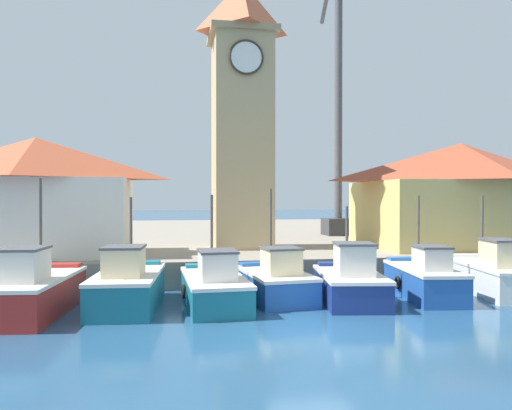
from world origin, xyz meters
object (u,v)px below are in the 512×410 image
object	(u,v)px
fishing_boat_left_outer	(128,286)
fishing_boat_right_inner	(490,274)
fishing_boat_center	(350,282)
warehouse_right	(461,193)
fishing_boat_far_left	(33,291)
clock_tower	(242,107)
warehouse_left	(36,195)
fishing_boat_left_inner	(214,286)
fishing_boat_mid_left	(275,281)
fishing_boat_mid_right	(424,278)
port_crane_near	(338,118)

from	to	relation	value
fishing_boat_left_outer	fishing_boat_right_inner	xyz separation A→B (m)	(14.12, 0.34, -0.01)
fishing_boat_left_outer	fishing_boat_center	bearing A→B (deg)	-2.65
fishing_boat_center	fishing_boat_right_inner	distance (m)	6.21
warehouse_right	fishing_boat_center	bearing A→B (deg)	-139.74
fishing_boat_far_left	fishing_boat_center	world-z (taller)	fishing_boat_far_left
clock_tower	fishing_boat_left_outer	bearing A→B (deg)	-121.18
warehouse_left	clock_tower	bearing A→B (deg)	10.68
clock_tower	warehouse_right	xyz separation A→B (m)	(12.11, -1.06, -4.61)
fishing_boat_right_inner	clock_tower	size ratio (longest dim) A/B	0.34
fishing_boat_left_inner	warehouse_right	bearing A→B (deg)	28.04
fishing_boat_far_left	fishing_boat_mid_left	xyz separation A→B (m)	(8.33, 1.14, -0.10)
fishing_boat_left_inner	fishing_boat_mid_right	bearing A→B (deg)	0.22
fishing_boat_mid_right	clock_tower	xyz separation A→B (m)	(-5.83, 8.66, 7.96)
fishing_boat_center	warehouse_right	xyz separation A→B (m)	(9.38, 7.95, 3.34)
fishing_boat_mid_right	clock_tower	bearing A→B (deg)	123.96
fishing_boat_left_outer	clock_tower	distance (m)	12.83
fishing_boat_far_left	fishing_boat_mid_right	distance (m)	14.03
fishing_boat_far_left	clock_tower	distance (m)	14.61
fishing_boat_mid_left	warehouse_right	bearing A→B (deg)	30.21
fishing_boat_right_inner	fishing_boat_mid_left	bearing A→B (deg)	178.27
fishing_boat_left_inner	warehouse_right	xyz separation A→B (m)	(14.34, 7.64, 3.39)
fishing_boat_far_left	fishing_boat_mid_left	size ratio (longest dim) A/B	1.18
fishing_boat_far_left	port_crane_near	bearing A→B (deg)	46.65
fishing_boat_center	fishing_boat_mid_right	distance (m)	3.12
fishing_boat_left_inner	clock_tower	distance (m)	12.02
fishing_boat_far_left	warehouse_left	xyz separation A→B (m)	(-1.75, 7.29, 3.19)
fishing_boat_mid_left	fishing_boat_right_inner	size ratio (longest dim) A/B	0.83
fishing_boat_far_left	fishing_boat_left_outer	world-z (taller)	fishing_boat_far_left
fishing_boat_center	fishing_boat_mid_right	xyz separation A→B (m)	(3.10, 0.34, -0.01)
fishing_boat_right_inner	port_crane_near	xyz separation A→B (m)	(-0.77, 16.42, 8.89)
fishing_boat_left_inner	fishing_boat_mid_left	size ratio (longest dim) A/B	1.17
fishing_boat_far_left	clock_tower	world-z (taller)	clock_tower
fishing_boat_mid_left	clock_tower	xyz separation A→B (m)	(-0.14, 8.03, 8.00)
fishing_boat_mid_right	port_crane_near	world-z (taller)	port_crane_near
fishing_boat_left_inner	fishing_boat_right_inner	distance (m)	11.13
fishing_boat_left_outer	fishing_boat_left_inner	xyz separation A→B (m)	(3.00, -0.06, -0.08)
fishing_boat_far_left	warehouse_right	size ratio (longest dim) A/B	0.49
clock_tower	warehouse_left	world-z (taller)	clock_tower
fishing_boat_left_inner	fishing_boat_far_left	bearing A→B (deg)	-175.49
fishing_boat_left_inner	fishing_boat_center	xyz separation A→B (m)	(4.96, -0.31, 0.05)
fishing_boat_far_left	fishing_boat_left_inner	bearing A→B (deg)	4.51
fishing_boat_left_inner	fishing_boat_right_inner	world-z (taller)	fishing_boat_left_inner
fishing_boat_far_left	fishing_boat_right_inner	xyz separation A→B (m)	(17.09, 0.87, -0.03)
fishing_boat_far_left	clock_tower	bearing A→B (deg)	48.21
fishing_boat_right_inner	fishing_boat_left_inner	bearing A→B (deg)	-177.94
fishing_boat_left_inner	port_crane_near	distance (m)	21.69
fishing_boat_mid_right	fishing_boat_right_inner	world-z (taller)	fishing_boat_right_inner
fishing_boat_left_outer	fishing_boat_far_left	bearing A→B (deg)	-169.84
fishing_boat_mid_left	fishing_boat_right_inner	bearing A→B (deg)	-1.73
warehouse_left	warehouse_right	bearing A→B (deg)	2.13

